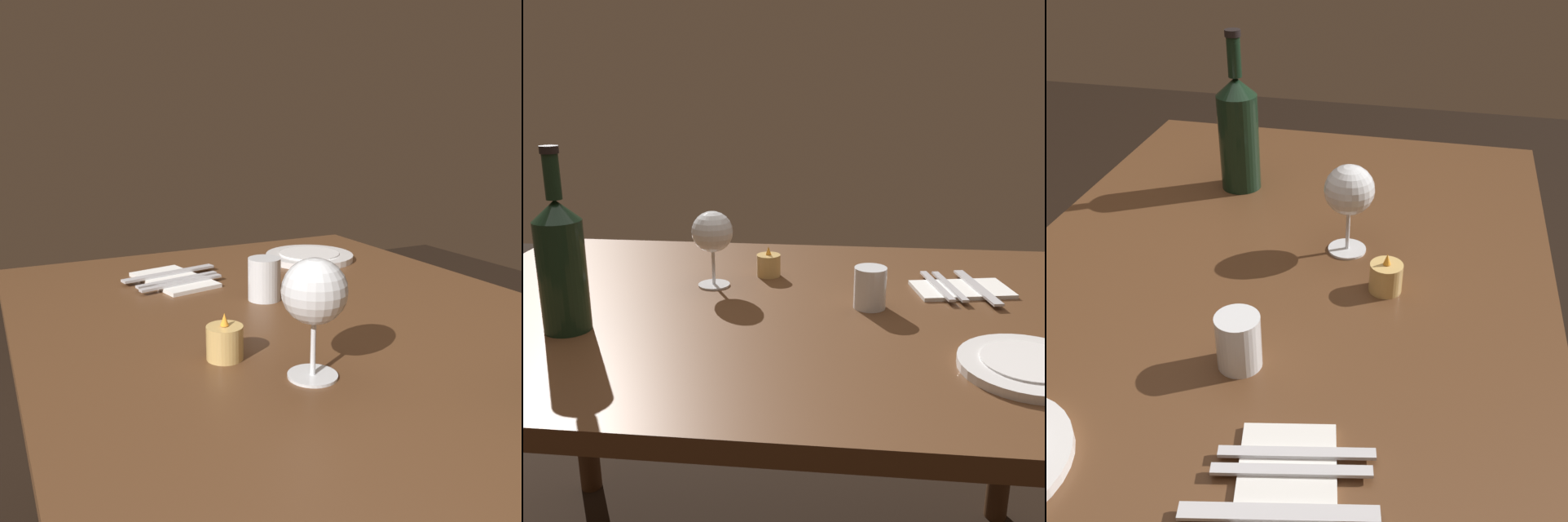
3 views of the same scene
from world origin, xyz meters
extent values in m
cube|color=#56351E|center=(0.00, 0.00, 0.72)|extent=(1.30, 0.90, 0.04)
cylinder|color=#412816|center=(-0.58, -0.38, 0.35)|extent=(0.06, 0.06, 0.70)
cylinder|color=#412816|center=(-0.58, 0.38, 0.35)|extent=(0.06, 0.06, 0.70)
cylinder|color=white|center=(-0.12, 0.10, 0.74)|extent=(0.07, 0.07, 0.00)
cylinder|color=white|center=(-0.12, 0.10, 0.78)|extent=(0.01, 0.01, 0.08)
sphere|color=white|center=(-0.12, 0.10, 0.86)|extent=(0.08, 0.08, 0.08)
cylinder|color=#510A14|center=(-0.12, 0.10, 0.85)|extent=(0.07, 0.07, 0.02)
cylinder|color=black|center=(-0.32, -0.15, 0.84)|extent=(0.08, 0.08, 0.19)
cone|color=black|center=(-0.32, -0.15, 0.95)|extent=(0.08, 0.08, 0.03)
cylinder|color=black|center=(-0.32, -0.15, 1.00)|extent=(0.03, 0.03, 0.07)
cylinder|color=black|center=(-0.32, -0.15, 1.05)|extent=(0.03, 0.03, 0.01)
cylinder|color=white|center=(0.20, 0.01, 0.78)|extent=(0.06, 0.06, 0.08)
cylinder|color=silver|center=(0.20, 0.01, 0.76)|extent=(0.05, 0.05, 0.04)
cylinder|color=#DBB266|center=(-0.02, 0.18, 0.76)|extent=(0.05, 0.05, 0.05)
cylinder|color=white|center=(-0.02, 0.18, 0.76)|extent=(0.04, 0.04, 0.03)
cone|color=#F99E2D|center=(-0.02, 0.18, 0.80)|extent=(0.01, 0.01, 0.02)
cube|color=white|center=(0.39, 0.12, 0.74)|extent=(0.21, 0.15, 0.01)
cube|color=silver|center=(0.36, 0.12, 0.75)|extent=(0.05, 0.18, 0.00)
cube|color=silver|center=(0.34, 0.12, 0.75)|extent=(0.05, 0.18, 0.00)
cube|color=silver|center=(0.42, 0.12, 0.75)|extent=(0.06, 0.21, 0.00)
camera|label=1|loc=(-0.70, 0.47, 1.06)|focal=39.13mm
camera|label=2|loc=(0.15, -1.06, 1.15)|focal=41.37mm
camera|label=3|loc=(0.81, 0.24, 1.33)|focal=44.02mm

